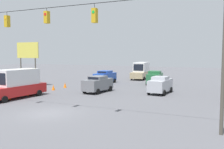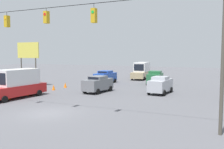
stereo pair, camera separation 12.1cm
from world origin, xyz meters
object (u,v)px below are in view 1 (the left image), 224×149
object	(u,v)px
box_truck_tan_withflow_deep	(141,71)
box_truck_red_parked_shoulder	(17,84)
traffic_cone_third	(40,90)
sedan_green_oncoming_deep	(155,78)
traffic_cone_fifth	(65,85)
sedan_grey_withflow_mid	(98,84)
sedan_silver_oncoming_far	(160,85)
traffic_cone_fourth	(53,87)
traffic_cone_second	(27,92)
sedan_blue_withflow_far	(105,77)
roadside_billboard	(28,54)
overhead_signal_span	(48,44)
traffic_cone_nearest	(9,96)

from	to	relation	value
box_truck_tan_withflow_deep	box_truck_red_parked_shoulder	world-z (taller)	box_truck_tan_withflow_deep
box_truck_red_parked_shoulder	traffic_cone_third	xyz separation A→B (m)	(0.24, -3.78, -1.10)
traffic_cone_third	sedan_green_oncoming_deep	bearing A→B (deg)	-128.15
traffic_cone_fifth	sedan_grey_withflow_mid	bearing A→B (deg)	164.13
sedan_silver_oncoming_far	traffic_cone_fourth	xyz separation A→B (m)	(12.57, 3.00, -0.67)
sedan_green_oncoming_deep	traffic_cone_second	distance (m)	17.99
sedan_silver_oncoming_far	box_truck_tan_withflow_deep	bearing A→B (deg)	-64.36
traffic_cone_second	sedan_silver_oncoming_far	bearing A→B (deg)	-149.85
sedan_silver_oncoming_far	traffic_cone_second	size ratio (longest dim) A/B	6.13
box_truck_red_parked_shoulder	sedan_silver_oncoming_far	size ratio (longest dim) A/B	1.62
box_truck_red_parked_shoulder	sedan_blue_withflow_far	xyz separation A→B (m)	(-2.49, -15.05, -0.44)
traffic_cone_second	roadside_billboard	xyz separation A→B (m)	(5.92, -6.49, 4.13)
sedan_green_oncoming_deep	traffic_cone_second	bearing A→B (deg)	56.32
overhead_signal_span	traffic_cone_fourth	bearing A→B (deg)	-53.35
sedan_silver_oncoming_far	traffic_cone_nearest	world-z (taller)	sedan_silver_oncoming_far
box_truck_tan_withflow_deep	traffic_cone_nearest	distance (m)	25.42
box_truck_red_parked_shoulder	sedan_silver_oncoming_far	distance (m)	15.37
box_truck_tan_withflow_deep	sedan_blue_withflow_far	xyz separation A→B (m)	(2.81, 8.88, -0.45)
sedan_green_oncoming_deep	box_truck_red_parked_shoulder	distance (m)	19.22
overhead_signal_span	traffic_cone_second	xyz separation A→B (m)	(7.33, -5.36, -4.88)
sedan_grey_withflow_mid	traffic_cone_fifth	world-z (taller)	sedan_grey_withflow_mid
sedan_silver_oncoming_far	traffic_cone_third	distance (m)	13.75
sedan_blue_withflow_far	sedan_silver_oncoming_far	world-z (taller)	sedan_silver_oncoming_far
traffic_cone_fourth	roadside_billboard	size ratio (longest dim) A/B	0.11
sedan_green_oncoming_deep	sedan_silver_oncoming_far	bearing A→B (deg)	109.59
sedan_green_oncoming_deep	overhead_signal_span	bearing A→B (deg)	82.61
overhead_signal_span	sedan_green_oncoming_deep	size ratio (longest dim) A/B	5.80
sedan_blue_withflow_far	traffic_cone_third	world-z (taller)	sedan_blue_withflow_far
box_truck_tan_withflow_deep	traffic_cone_fourth	world-z (taller)	box_truck_tan_withflow_deep
box_truck_red_parked_shoulder	traffic_cone_second	distance (m)	1.93
box_truck_tan_withflow_deep	roadside_billboard	bearing A→B (deg)	54.30
box_truck_red_parked_shoulder	sedan_green_oncoming_deep	bearing A→B (deg)	-120.61
traffic_cone_nearest	roadside_billboard	xyz separation A→B (m)	(5.95, -8.95, 4.13)
traffic_cone_fourth	traffic_cone_second	bearing A→B (deg)	88.69
sedan_blue_withflow_far	traffic_cone_third	distance (m)	11.62
overhead_signal_span	traffic_cone_fifth	xyz separation A→B (m)	(7.30, -12.23, -4.88)
sedan_blue_withflow_far	roadside_billboard	xyz separation A→B (m)	(8.59, 6.98, 3.47)
traffic_cone_third	traffic_cone_nearest	bearing A→B (deg)	91.16
sedan_grey_withflow_mid	box_truck_red_parked_shoulder	distance (m)	8.86
box_truck_tan_withflow_deep	traffic_cone_fourth	size ratio (longest dim) A/B	10.78
sedan_grey_withflow_mid	sedan_silver_oncoming_far	size ratio (longest dim) A/B	1.04
traffic_cone_fifth	roadside_billboard	xyz separation A→B (m)	(5.95, 0.38, 4.13)
traffic_cone_second	sedan_blue_withflow_far	bearing A→B (deg)	-101.22
traffic_cone_fifth	roadside_billboard	bearing A→B (deg)	3.69
sedan_silver_oncoming_far	roadside_billboard	world-z (taller)	roadside_billboard
box_truck_tan_withflow_deep	sedan_silver_oncoming_far	xyz separation A→B (m)	(-7.19, 14.99, -0.44)
traffic_cone_fourth	box_truck_tan_withflow_deep	bearing A→B (deg)	-106.65
traffic_cone_third	roadside_billboard	bearing A→B (deg)	-36.22
sedan_blue_withflow_far	traffic_cone_nearest	world-z (taller)	sedan_blue_withflow_far
box_truck_tan_withflow_deep	sedan_silver_oncoming_far	bearing A→B (deg)	115.64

